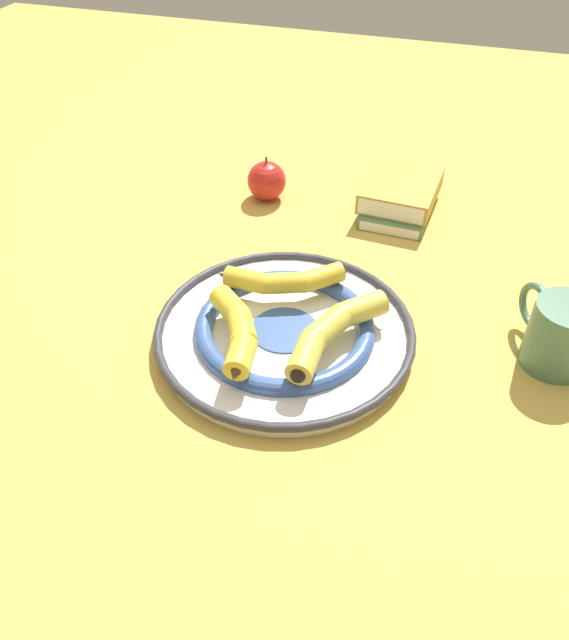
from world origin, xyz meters
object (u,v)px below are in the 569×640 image
(banana_b, at_px, (334,329))
(book_stack, at_px, (400,196))
(decorative_bowl, at_px, (284,331))
(banana_c, at_px, (238,331))
(apple, at_px, (267,181))
(coffee_mug, at_px, (559,333))
(banana_a, at_px, (282,280))

(banana_b, relative_size, book_stack, 1.11)
(decorative_bowl, height_order, banana_b, banana_b)
(banana_b, relative_size, banana_c, 1.22)
(decorative_bowl, relative_size, apple, 4.36)
(banana_b, xyz_separation_m, banana_c, (-0.12, -0.04, -0.00))
(coffee_mug, bearing_deg, apple, 27.73)
(decorative_bowl, distance_m, banana_c, 0.08)
(apple, bearing_deg, banana_c, -76.72)
(banana_a, distance_m, coffee_mug, 0.39)
(decorative_bowl, height_order, banana_a, banana_a)
(banana_b, height_order, coffee_mug, coffee_mug)
(banana_c, bearing_deg, banana_b, -100.05)
(decorative_bowl, bearing_deg, banana_a, 109.67)
(book_stack, height_order, coffee_mug, coffee_mug)
(banana_a, distance_m, book_stack, 0.35)
(banana_b, relative_size, coffee_mug, 1.56)
(banana_c, xyz_separation_m, apple, (-0.10, 0.43, -0.01))
(banana_a, height_order, coffee_mug, coffee_mug)
(coffee_mug, bearing_deg, banana_a, 57.91)
(banana_b, bearing_deg, coffee_mug, 128.79)
(book_stack, distance_m, coffee_mug, 0.42)
(decorative_bowl, bearing_deg, coffee_mug, 10.28)
(book_stack, bearing_deg, apple, -80.16)
(decorative_bowl, distance_m, book_stack, 0.41)
(banana_b, height_order, book_stack, banana_b)
(banana_b, bearing_deg, decorative_bowl, -78.16)
(decorative_bowl, xyz_separation_m, banana_a, (-0.02, 0.07, 0.03))
(book_stack, bearing_deg, decorative_bowl, -10.69)
(decorative_bowl, xyz_separation_m, book_stack, (0.10, 0.40, 0.01))
(banana_a, height_order, banana_c, banana_c)
(banana_b, bearing_deg, banana_c, -48.07)
(decorative_bowl, bearing_deg, banana_b, -11.35)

